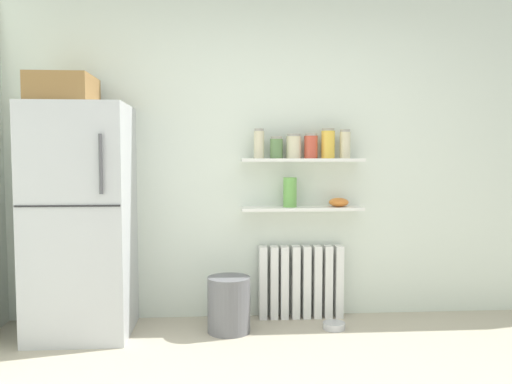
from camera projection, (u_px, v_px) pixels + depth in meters
back_wall at (283, 158)px, 4.25m from camera, size 7.04×0.10×2.60m
refrigerator at (81, 214)px, 3.79m from camera, size 0.71×0.70×1.89m
radiator at (301, 282)px, 4.20m from camera, size 0.68×0.12×0.59m
wall_shelf_lower at (302, 208)px, 4.13m from camera, size 0.96×0.22×0.02m
wall_shelf_upper at (302, 160)px, 4.10m from camera, size 0.96×0.22×0.02m
storage_jar_0 at (259, 144)px, 4.07m from camera, size 0.08×0.08×0.23m
storage_jar_1 at (276, 148)px, 4.08m from camera, size 0.10×0.10×0.17m
storage_jar_2 at (294, 146)px, 4.09m from camera, size 0.12×0.12×0.19m
storage_jar_3 at (311, 146)px, 4.10m from camera, size 0.11×0.11×0.20m
storage_jar_4 at (328, 144)px, 4.10m from camera, size 0.11×0.11×0.24m
storage_jar_5 at (345, 144)px, 4.11m from camera, size 0.09×0.09×0.23m
vase at (290, 192)px, 4.11m from camera, size 0.11×0.11×0.24m
shelf_bowl at (339, 202)px, 4.14m from camera, size 0.16×0.16×0.07m
trash_bin at (229, 305)px, 3.86m from camera, size 0.32×0.32×0.41m
pet_food_bowl at (334, 326)px, 3.93m from camera, size 0.17×0.17×0.05m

